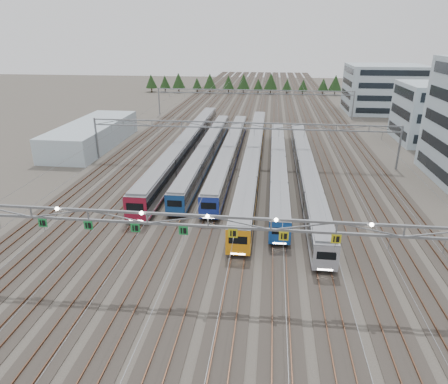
# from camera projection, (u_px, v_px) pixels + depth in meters

# --- Properties ---
(ground) EXTENTS (400.00, 400.00, 0.00)m
(ground) POSITION_uv_depth(u_px,v_px,m) (209.00, 290.00, 38.24)
(ground) COLOR #47423A
(ground) RESTS_ON ground
(track_bed) EXTENTS (54.00, 260.00, 5.42)m
(track_bed) POSITION_uv_depth(u_px,v_px,m) (256.00, 104.00, 129.93)
(track_bed) COLOR #2D2823
(track_bed) RESTS_ON ground
(train_a) EXTENTS (3.04, 64.04, 3.96)m
(train_a) POSITION_uv_depth(u_px,v_px,m) (187.00, 145.00, 79.46)
(train_a) COLOR black
(train_a) RESTS_ON ground
(train_b) EXTENTS (2.65, 53.45, 3.45)m
(train_b) POSITION_uv_depth(u_px,v_px,m) (207.00, 151.00, 76.34)
(train_b) COLOR black
(train_b) RESTS_ON ground
(train_c) EXTENTS (2.71, 53.31, 3.52)m
(train_c) POSITION_uv_depth(u_px,v_px,m) (230.00, 152.00, 75.49)
(train_c) COLOR black
(train_c) RESTS_ON ground
(train_d) EXTENTS (2.74, 68.28, 3.56)m
(train_d) POSITION_uv_depth(u_px,v_px,m) (253.00, 154.00, 73.95)
(train_d) COLOR black
(train_d) RESTS_ON ground
(train_e) EXTENTS (2.53, 51.95, 3.28)m
(train_e) POSITION_uv_depth(u_px,v_px,m) (278.00, 164.00, 68.70)
(train_e) COLOR black
(train_e) RESTS_ON ground
(train_f) EXTENTS (2.62, 56.92, 3.41)m
(train_f) POSITION_uv_depth(u_px,v_px,m) (306.00, 169.00, 65.90)
(train_f) COLOR black
(train_f) RESTS_ON ground
(gantry_near) EXTENTS (56.36, 0.61, 8.08)m
(gantry_near) POSITION_uv_depth(u_px,v_px,m) (207.00, 224.00, 35.51)
(gantry_near) COLOR slate
(gantry_near) RESTS_ON ground
(gantry_mid) EXTENTS (56.36, 0.36, 8.00)m
(gantry_mid) POSITION_uv_depth(u_px,v_px,m) (242.00, 130.00, 72.77)
(gantry_mid) COLOR slate
(gantry_mid) RESTS_ON ground
(gantry_far) EXTENTS (56.36, 0.36, 8.00)m
(gantry_far) POSITION_uv_depth(u_px,v_px,m) (254.00, 95.00, 114.28)
(gantry_far) COLOR slate
(gantry_far) RESTS_ON ground
(depot_bldg_mid) EXTENTS (14.00, 16.00, 12.80)m
(depot_bldg_mid) POSITION_uv_depth(u_px,v_px,m) (433.00, 113.00, 88.28)
(depot_bldg_mid) COLOR #AAC2CB
(depot_bldg_mid) RESTS_ON ground
(depot_bldg_north) EXTENTS (22.00, 18.00, 14.11)m
(depot_bldg_north) POSITION_uv_depth(u_px,v_px,m) (384.00, 89.00, 121.82)
(depot_bldg_north) COLOR #AAC2CB
(depot_bldg_north) RESTS_ON ground
(west_shed) EXTENTS (10.00, 30.00, 4.93)m
(west_shed) POSITION_uv_depth(u_px,v_px,m) (92.00, 134.00, 86.43)
(west_shed) COLOR #AAC2CB
(west_shed) RESTS_ON ground
(treeline) EXTENTS (106.40, 5.60, 7.02)m
(treeline) POSITION_uv_depth(u_px,v_px,m) (273.00, 83.00, 159.89)
(treeline) COLOR #332114
(treeline) RESTS_ON ground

